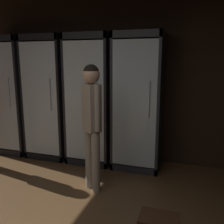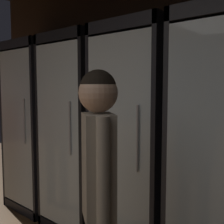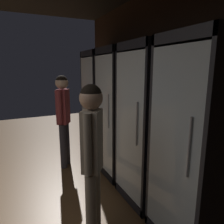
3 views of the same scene
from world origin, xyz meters
The scene contains 5 objects.
wall_back centered at (0.00, 3.03, 1.40)m, with size 6.00×0.06×2.80m, color black.
cooler_far_left centered at (-1.91, 2.74, 1.00)m, with size 0.71×0.60×2.04m.
cooler_left centered at (-1.14, 2.74, 1.00)m, with size 0.71×0.60×2.04m.
cooler_center centered at (-0.37, 2.74, 1.00)m, with size 0.71×0.60×2.04m.
shopper_near centered at (0.02, 1.80, 0.99)m, with size 0.28×0.26×1.60m.
Camera 2 is at (1.05, 0.74, 1.51)m, focal length 44.65 mm.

